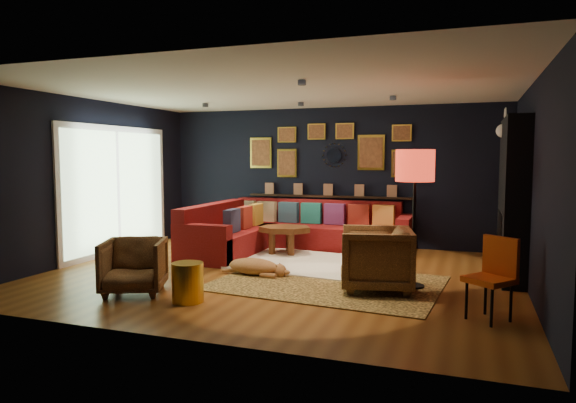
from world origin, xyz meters
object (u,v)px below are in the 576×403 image
(coffee_table, at_px, (285,232))
(pouf, at_px, (223,247))
(dog, at_px, (254,263))
(orange_chair, at_px, (494,271))
(armchair_right, at_px, (376,256))
(gold_stool, at_px, (188,282))
(floor_lamp, at_px, (415,171))
(sectional, at_px, (282,232))
(armchair_left, at_px, (134,263))

(coffee_table, bearing_deg, pouf, -146.84)
(coffee_table, height_order, dog, coffee_table)
(pouf, distance_m, orange_chair, 4.56)
(armchair_right, relative_size, gold_stool, 1.92)
(floor_lamp, bearing_deg, armchair_right, -147.19)
(armchair_right, xyz_separation_m, dog, (-1.76, 0.21, -0.26))
(sectional, distance_m, floor_lamp, 3.37)
(coffee_table, xyz_separation_m, orange_chair, (3.21, -2.56, 0.11))
(pouf, xyz_separation_m, armchair_left, (-0.02, -2.36, 0.18))
(armchair_left, bearing_deg, dog, 29.63)
(armchair_left, relative_size, floor_lamp, 0.42)
(sectional, xyz_separation_m, floor_lamp, (2.50, -1.95, 1.17))
(pouf, relative_size, gold_stool, 1.03)
(coffee_table, distance_m, gold_stool, 3.06)
(sectional, bearing_deg, pouf, -124.63)
(sectional, xyz_separation_m, dog, (0.31, -2.01, -0.14))
(pouf, bearing_deg, orange_chair, -25.86)
(sectional, distance_m, gold_stool, 3.47)
(armchair_left, xyz_separation_m, dog, (1.02, 1.34, -0.19))
(sectional, relative_size, gold_stool, 7.46)
(floor_lamp, bearing_deg, pouf, 163.32)
(dog, bearing_deg, pouf, 136.55)
(coffee_table, relative_size, floor_lamp, 0.58)
(pouf, bearing_deg, floor_lamp, -16.68)
(armchair_left, bearing_deg, pouf, 66.22)
(pouf, xyz_separation_m, gold_stool, (0.80, -2.47, 0.04))
(sectional, height_order, coffee_table, sectional)
(armchair_right, height_order, dog, armchair_right)
(pouf, height_order, armchair_left, armchair_left)
(floor_lamp, relative_size, dog, 1.73)
(coffee_table, xyz_separation_m, pouf, (-0.88, -0.58, -0.21))
(sectional, bearing_deg, armchair_left, -101.90)
(sectional, distance_m, armchair_left, 3.43)
(orange_chair, height_order, dog, orange_chair)
(gold_stool, bearing_deg, armchair_left, 171.93)
(armchair_right, distance_m, floor_lamp, 1.17)
(sectional, distance_m, coffee_table, 0.47)
(orange_chair, distance_m, dog, 3.26)
(pouf, distance_m, floor_lamp, 3.57)
(pouf, height_order, orange_chair, orange_chair)
(pouf, relative_size, armchair_left, 0.64)
(armchair_left, bearing_deg, orange_chair, -18.09)
(sectional, bearing_deg, dog, -81.26)
(armchair_left, height_order, floor_lamp, floor_lamp)
(gold_stool, bearing_deg, armchair_right, 32.55)
(sectional, distance_m, orange_chair, 4.53)
(sectional, height_order, pouf, sectional)
(pouf, xyz_separation_m, floor_lamp, (3.18, -0.95, 1.30))
(pouf, bearing_deg, sectional, 55.37)
(dog, bearing_deg, coffee_table, 96.16)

